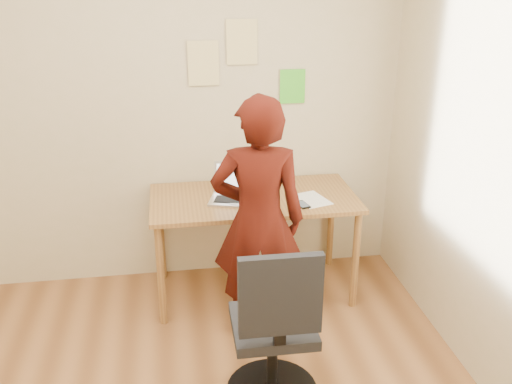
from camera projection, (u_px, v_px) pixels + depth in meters
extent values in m
cube|color=beige|center=(152.00, 99.00, 3.92)|extent=(3.50, 0.04, 2.70)
cube|color=olive|center=(254.00, 199.00, 3.89)|extent=(1.40, 0.70, 0.03)
cylinder|color=olive|center=(161.00, 276.00, 3.66)|extent=(0.05, 0.05, 0.71)
cylinder|color=olive|center=(355.00, 260.00, 3.85)|extent=(0.05, 0.05, 0.71)
cylinder|color=olive|center=(161.00, 235.00, 4.21)|extent=(0.05, 0.05, 0.71)
cylinder|color=olive|center=(331.00, 223.00, 4.40)|extent=(0.05, 0.05, 0.71)
cube|color=silver|center=(233.00, 200.00, 3.81)|extent=(0.36, 0.30, 0.01)
cube|color=black|center=(233.00, 199.00, 3.80)|extent=(0.28, 0.19, 0.00)
cube|color=silver|center=(236.00, 177.00, 3.89)|extent=(0.32, 0.15, 0.21)
cube|color=white|center=(236.00, 177.00, 3.89)|extent=(0.28, 0.12, 0.17)
cube|color=white|center=(312.00, 199.00, 3.84)|extent=(0.26, 0.31, 0.00)
cube|color=black|center=(302.00, 205.00, 3.75)|extent=(0.09, 0.14, 0.01)
cube|color=#3F4C59|center=(302.00, 204.00, 3.74)|extent=(0.08, 0.11, 0.00)
cube|color=#E1CE86|center=(203.00, 63.00, 3.85)|extent=(0.21, 0.00, 0.30)
cube|color=#E1CE86|center=(242.00, 42.00, 3.84)|extent=(0.21, 0.00, 0.30)
cube|color=#4CCC2D|center=(292.00, 86.00, 4.01)|extent=(0.18, 0.00, 0.24)
cube|color=black|center=(273.00, 325.00, 3.01)|extent=(0.43, 0.43, 0.06)
cube|color=black|center=(281.00, 296.00, 2.71)|extent=(0.41, 0.05, 0.43)
cube|color=black|center=(280.00, 333.00, 2.79)|extent=(0.06, 0.04, 0.12)
cylinder|color=black|center=(272.00, 361.00, 3.10)|extent=(0.06, 0.06, 0.43)
imported|color=#3A0E07|center=(258.00, 221.00, 3.43)|extent=(0.61, 0.44, 1.56)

